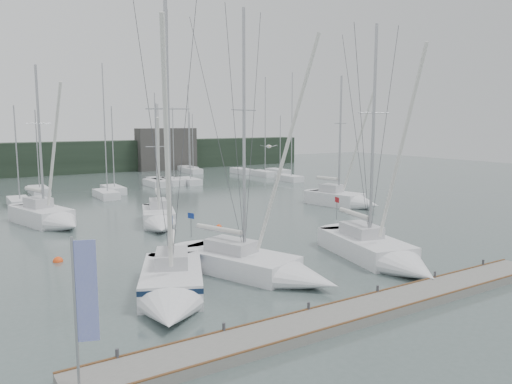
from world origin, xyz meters
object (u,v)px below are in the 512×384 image
sailboat_mid_b (51,218)px  dock_banner (83,299)px  buoy_c (58,262)px  sailboat_near_left (171,290)px  sailboat_near_center (269,269)px  sailboat_near_right (385,255)px  sailboat_mid_e (347,200)px  buoy_b (219,227)px  sailboat_mid_c (159,220)px

sailboat_mid_b → dock_banner: 26.96m
buoy_c → sailboat_near_left: bearing=-73.0°
sailboat_near_center → sailboat_mid_b: 21.20m
sailboat_near_left → dock_banner: 8.38m
sailboat_near_center → buoy_c: bearing=112.1°
sailboat_near_right → sailboat_mid_e: 19.73m
sailboat_near_right → dock_banner: size_ratio=3.24×
buoy_b → buoy_c: 12.95m
sailboat_near_right → buoy_c: sailboat_near_right is taller
sailboat_mid_e → buoy_b: bearing=173.5°
sailboat_near_center → sailboat_mid_b: sailboat_near_center is taller
sailboat_near_left → buoy_b: sailboat_near_left is taller
buoy_b → buoy_c: size_ratio=0.77×
sailboat_near_center → sailboat_mid_c: size_ratio=1.45×
sailboat_near_center → sailboat_mid_e: (18.77, 14.44, 0.10)m
buoy_c → sailboat_near_center: bearing=-47.1°
sailboat_near_right → sailboat_near_center: bearing=-178.8°
sailboat_mid_e → buoy_c: (-27.39, -5.15, -0.61)m
sailboat_mid_b → buoy_b: 13.12m
sailboat_mid_e → buoy_c: size_ratio=22.62×
buoy_b → sailboat_near_left: bearing=-125.7°
sailboat_near_left → sailboat_mid_e: sailboat_near_left is taller
sailboat_mid_c → sailboat_mid_e: sailboat_mid_e is taller
buoy_b → sailboat_near_right: bearing=-77.4°
sailboat_mid_b → buoy_c: sailboat_mid_b is taller
sailboat_mid_c → sailboat_mid_e: size_ratio=0.77×
sailboat_near_right → sailboat_mid_c: bearing=125.3°
buoy_b → dock_banner: 24.45m
sailboat_near_left → buoy_b: (9.49, 13.22, -0.59)m
sailboat_near_center → buoy_c: sailboat_near_center is taller
buoy_b → dock_banner: bearing=-127.3°
sailboat_mid_e → buoy_c: 27.88m
sailboat_near_left → buoy_b: 16.29m
buoy_c → sailboat_near_right: bearing=-34.4°
sailboat_near_right → buoy_b: size_ratio=32.57×
sailboat_mid_c → sailboat_mid_e: (18.76, -0.87, 0.05)m
sailboat_near_left → buoy_b: bearing=78.5°
buoy_b → sailboat_mid_b: bearing=146.3°
sailboat_near_left → buoy_c: size_ratio=25.06×
sailboat_mid_b → sailboat_mid_c: sailboat_mid_b is taller
sailboat_near_center → buoy_b: bearing=52.3°
sailboat_mid_c → buoy_c: bearing=-126.3°
sailboat_mid_b → sailboat_mid_e: 26.40m
sailboat_mid_e → buoy_b: sailboat_mid_e is taller
buoy_c → buoy_b: bearing=15.4°
sailboat_near_center → sailboat_near_right: bearing=-32.1°
sailboat_mid_c → buoy_c: 10.54m
sailboat_mid_e → dock_banner: sailboat_mid_e is taller
sailboat_near_right → sailboat_near_left: bearing=-171.6°
sailboat_mid_e → buoy_c: sailboat_mid_e is taller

